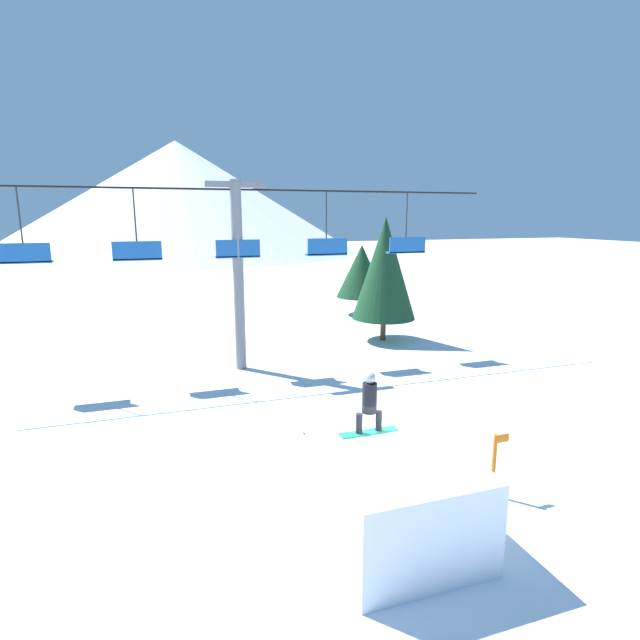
{
  "coord_description": "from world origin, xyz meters",
  "views": [
    {
      "loc": [
        -5.15,
        -8.87,
        6.48
      ],
      "look_at": [
        -0.85,
        3.87,
        3.65
      ],
      "focal_mm": 28.0,
      "sensor_mm": 36.0,
      "label": 1
    }
  ],
  "objects_px": {
    "pine_tree_near": "(385,268)",
    "trail_marker": "(494,463)",
    "snow_ramp": "(394,498)",
    "snowboarder": "(369,402)"
  },
  "relations": [
    {
      "from": "snow_ramp",
      "to": "pine_tree_near",
      "type": "xyz_separation_m",
      "value": [
        7.06,
        15.13,
        2.88
      ]
    },
    {
      "from": "pine_tree_near",
      "to": "trail_marker",
      "type": "xyz_separation_m",
      "value": [
        -4.1,
        -14.43,
        -2.97
      ]
    },
    {
      "from": "pine_tree_near",
      "to": "snow_ramp",
      "type": "bearing_deg",
      "value": -115.01
    },
    {
      "from": "snowboarder",
      "to": "pine_tree_near",
      "type": "distance_m",
      "value": 15.77
    },
    {
      "from": "snowboarder",
      "to": "trail_marker",
      "type": "xyz_separation_m",
      "value": [
        3.03,
        -0.42,
        -1.72
      ]
    },
    {
      "from": "snowboarder",
      "to": "pine_tree_near",
      "type": "xyz_separation_m",
      "value": [
        7.13,
        14.01,
        1.25
      ]
    },
    {
      "from": "pine_tree_near",
      "to": "trail_marker",
      "type": "relative_size",
      "value": 4.17
    },
    {
      "from": "snow_ramp",
      "to": "snowboarder",
      "type": "distance_m",
      "value": 1.97
    },
    {
      "from": "pine_tree_near",
      "to": "trail_marker",
      "type": "distance_m",
      "value": 15.29
    },
    {
      "from": "snow_ramp",
      "to": "trail_marker",
      "type": "distance_m",
      "value": 3.04
    }
  ]
}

